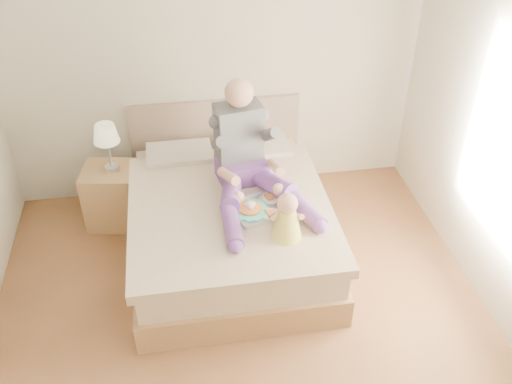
{
  "coord_description": "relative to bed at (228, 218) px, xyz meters",
  "views": [
    {
      "loc": [
        -0.39,
        -2.91,
        3.55
      ],
      "look_at": [
        0.23,
        0.92,
        0.7
      ],
      "focal_mm": 40.0,
      "sensor_mm": 36.0,
      "label": 1
    }
  ],
  "objects": [
    {
      "name": "room",
      "position": [
        0.08,
        -1.08,
        1.19
      ],
      "size": [
        4.02,
        4.22,
        2.71
      ],
      "color": "brown",
      "rests_on": "ground"
    },
    {
      "name": "bed",
      "position": [
        0.0,
        0.0,
        0.0
      ],
      "size": [
        1.7,
        2.18,
        1.0
      ],
      "color": "olive",
      "rests_on": "ground"
    },
    {
      "name": "nightstand",
      "position": [
        -1.05,
        0.54,
        -0.02
      ],
      "size": [
        0.55,
        0.51,
        0.6
      ],
      "rotation": [
        0.0,
        0.0,
        -0.17
      ],
      "color": "olive",
      "rests_on": "ground"
    },
    {
      "name": "lamp",
      "position": [
        -1.01,
        0.54,
        0.64
      ],
      "size": [
        0.23,
        0.23,
        0.47
      ],
      "color": "silver",
      "rests_on": "nightstand"
    },
    {
      "name": "adult",
      "position": [
        0.18,
        0.05,
        0.58
      ],
      "size": [
        0.83,
        1.24,
        0.98
      ],
      "rotation": [
        0.0,
        0.0,
        0.18
      ],
      "color": "#613789",
      "rests_on": "bed"
    },
    {
      "name": "tray",
      "position": [
        0.25,
        -0.27,
        0.33
      ],
      "size": [
        0.6,
        0.53,
        0.14
      ],
      "rotation": [
        0.0,
        0.0,
        0.32
      ],
      "color": "silver",
      "rests_on": "bed"
    },
    {
      "name": "baby",
      "position": [
        0.39,
        -0.65,
        0.46
      ],
      "size": [
        0.27,
        0.36,
        0.4
      ],
      "rotation": [
        0.0,
        0.0,
        -0.09
      ],
      "color": "#EFE84B",
      "rests_on": "bed"
    }
  ]
}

